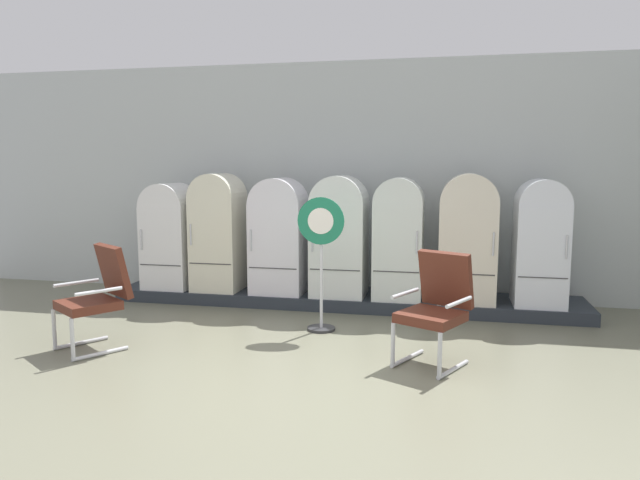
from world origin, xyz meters
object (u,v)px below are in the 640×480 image
Objects in this scene: refrigerator_1 at (218,228)px; refrigerator_4 at (399,235)px; refrigerator_6 at (540,239)px; refrigerator_0 at (170,233)px; sign_stand at (321,261)px; refrigerator_3 at (339,233)px; armchair_right at (437,303)px; refrigerator_2 at (279,232)px; refrigerator_5 at (468,234)px; armchair_left at (98,292)px.

refrigerator_4 is (2.46, -0.02, -0.02)m from refrigerator_1.
refrigerator_6 is at bearing 0.71° from refrigerator_4.
sign_stand is at bearing -25.37° from refrigerator_0.
refrigerator_3 is at bearing 178.93° from refrigerator_4.
sign_stand is (2.40, -1.14, -0.13)m from refrigerator_0.
refrigerator_2 is at bearing 137.08° from armchair_right.
armchair_right is at bearing -42.92° from refrigerator_2.
refrigerator_5 is at bearing 0.30° from refrigerator_2.
armchair_right is at bearing -28.17° from refrigerator_0.
armchair_right is 1.56m from sign_stand.
sign_stand is (-0.77, -1.12, -0.18)m from refrigerator_4.
refrigerator_6 is at bearing -0.01° from refrigerator_0.
armchair_left is 0.70× the size of sign_stand.
armchair_left is (-2.86, -2.22, -0.40)m from refrigerator_4.
armchair_left is (0.31, -2.24, -0.35)m from refrigerator_0.
refrigerator_4 is 1.01× the size of refrigerator_6.
refrigerator_1 reaches higher than armchair_left.
sign_stand is (-2.49, -1.14, -0.18)m from refrigerator_6.
refrigerator_2 is at bearing -179.77° from refrigerator_6.
refrigerator_2 reaches higher than sign_stand.
refrigerator_1 reaches higher than sign_stand.
refrigerator_3 reaches higher than armchair_left.
refrigerator_6 is at bearing 58.83° from armchair_right.
refrigerator_1 is 1.69m from refrigerator_3.
armchair_left is at bearing -152.10° from sign_stand.
sign_stand reaches higher than armchair_right.
refrigerator_4 is at bearing 55.29° from sign_stand.
refrigerator_1 is at bearing 179.87° from refrigerator_3.
armchair_right is (0.52, -1.96, -0.40)m from refrigerator_4.
refrigerator_1 is at bearing 146.01° from sign_stand.
refrigerator_4 is 1.47× the size of armchair_left.
refrigerator_5 is (0.86, 0.02, 0.02)m from refrigerator_4.
refrigerator_3 is 1.49× the size of armchair_left.
refrigerator_0 is 0.91× the size of refrigerator_5.
refrigerator_3 is at bearing -0.19° from refrigerator_0.
refrigerator_2 reaches higher than armchair_left.
armchair_left is (-0.41, -2.24, -0.42)m from refrigerator_1.
armchair_left is (-2.09, -2.24, -0.41)m from refrigerator_3.
refrigerator_1 reaches higher than refrigerator_0.
refrigerator_6 is at bearing 24.54° from sign_stand.
refrigerator_0 is 0.95× the size of refrigerator_2.
refrigerator_2 is at bearing -0.68° from refrigerator_1.
refrigerator_6 reaches higher than armchair_left.
sign_stand is at bearing -53.98° from refrigerator_2.
refrigerator_5 reaches higher than armchair_right.
refrigerator_2 is 1.01× the size of sign_stand.
refrigerator_2 is at bearing -179.55° from refrigerator_3.
armchair_right is at bearing -75.07° from refrigerator_4.
refrigerator_0 is 4.21m from armchair_right.
refrigerator_0 is 3.18m from refrigerator_4.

